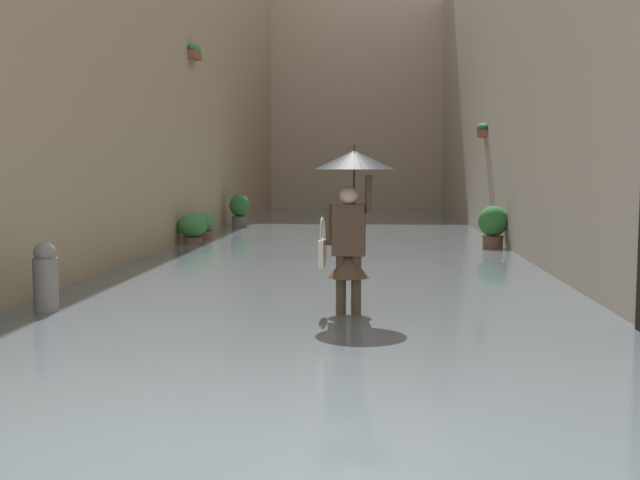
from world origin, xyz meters
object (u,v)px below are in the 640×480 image
object	(u,v)px
person_wading	(351,203)
potted_plant_far_left	(493,226)
potted_plant_far_right	(206,226)
potted_plant_mid_right	(192,228)
potted_plant_near_right	(240,210)
mooring_bollard	(46,281)

from	to	relation	value
person_wading	potted_plant_far_left	world-z (taller)	person_wading
potted_plant_far_left	potted_plant_far_right	bearing A→B (deg)	-13.67
potted_plant_far_right	potted_plant_far_left	bearing A→B (deg)	166.33
person_wading	potted_plant_mid_right	distance (m)	9.34
potted_plant_mid_right	potted_plant_far_left	bearing A→B (deg)	176.76
potted_plant_near_right	potted_plant_mid_right	bearing A→B (deg)	88.31
potted_plant_far_left	potted_plant_far_right	xyz separation A→B (m)	(6.70, -1.63, -0.15)
potted_plant_near_right	person_wading	bearing A→B (deg)	105.15
potted_plant_far_left	mooring_bollard	size ratio (longest dim) A/B	1.06
potted_plant_near_right	potted_plant_far_right	xyz separation A→B (m)	(0.12, 4.11, -0.17)
potted_plant_far_left	mooring_bollard	bearing A→B (deg)	51.27
potted_plant_near_right	mooring_bollard	xyz separation A→B (m)	(-0.07, 13.86, -0.13)
person_wading	mooring_bollard	xyz separation A→B (m)	(3.67, 0.07, -0.94)
potted_plant_far_left	potted_plant_mid_right	bearing A→B (deg)	-3.24
potted_plant_mid_right	potted_plant_far_left	xyz separation A→B (m)	(-6.74, 0.38, 0.12)
potted_plant_far_right	mooring_bollard	xyz separation A→B (m)	(-0.19, 9.75, 0.05)
potted_plant_far_left	potted_plant_far_right	distance (m)	6.90
potted_plant_near_right	mooring_bollard	distance (m)	13.86
potted_plant_mid_right	mooring_bollard	distance (m)	8.51
potted_plant_near_right	potted_plant_far_right	distance (m)	4.11
potted_plant_mid_right	mooring_bollard	world-z (taller)	mooring_bollard
person_wading	potted_plant_far_right	distance (m)	10.47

